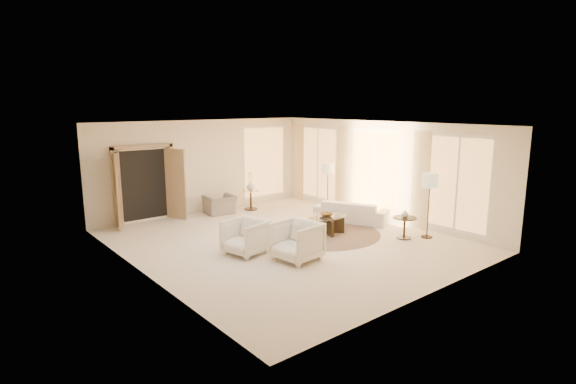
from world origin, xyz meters
TOP-DOWN VIEW (x-y plane):
  - room at (0.00, 0.00)m, footprint 7.04×8.04m
  - windows_right at (3.45, 0.10)m, footprint 0.10×6.40m
  - window_back_corner at (2.30, 3.95)m, footprint 1.70×0.10m
  - curtains_right at (3.40, 1.00)m, footprint 0.06×5.20m
  - french_doors at (-1.90, 3.82)m, footprint 1.95×0.66m
  - area_rug at (1.15, -0.08)m, footprint 3.57×3.57m
  - sofa at (2.59, 0.24)m, footprint 1.57×2.19m
  - armchair_left at (-1.28, -0.17)m, footprint 0.92×0.96m
  - armchair_right at (-0.67, -1.19)m, footprint 0.93×0.98m
  - accent_chair at (0.19, 3.40)m, footprint 0.90×0.63m
  - coffee_table at (1.25, -0.13)m, footprint 1.43×1.43m
  - end_table at (2.40, -1.69)m, footprint 0.57×0.57m
  - side_table at (1.23, 3.25)m, footprint 0.54×0.54m
  - floor_lamp_near at (2.80, 1.44)m, footprint 0.37×0.37m
  - floor_lamp_far at (2.90, -2.01)m, footprint 0.39×0.39m
  - bowl at (1.25, -0.13)m, footprint 0.39×0.39m
  - end_vase at (2.40, -1.69)m, footprint 0.21×0.21m
  - side_vase at (1.23, 3.25)m, footprint 0.33×0.33m

SIDE VIEW (x-z plane):
  - area_rug at x=1.15m, z-range 0.00..0.01m
  - coffee_table at x=1.25m, z-range 0.06..0.51m
  - sofa at x=2.59m, z-range 0.00..0.60m
  - end_table at x=2.40m, z-range 0.10..0.64m
  - accent_chair at x=0.19m, z-range 0.00..0.75m
  - side_table at x=1.23m, z-range 0.07..0.69m
  - armchair_left at x=-1.28m, z-range 0.00..0.84m
  - armchair_right at x=-0.67m, z-range 0.00..0.91m
  - bowl at x=1.25m, z-range 0.45..0.53m
  - end_vase at x=2.40m, z-range 0.53..0.73m
  - side_vase at x=1.23m, z-range 0.62..0.90m
  - french_doors at x=-1.90m, z-range -0.01..2.15m
  - curtains_right at x=3.40m, z-range 0.00..2.60m
  - floor_lamp_near at x=2.80m, z-range 0.54..2.07m
  - windows_right at x=3.45m, z-range 0.15..2.55m
  - window_back_corner at x=2.30m, z-range 0.15..2.55m
  - floor_lamp_far at x=2.90m, z-range 0.57..2.18m
  - room at x=0.00m, z-range -0.02..2.81m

